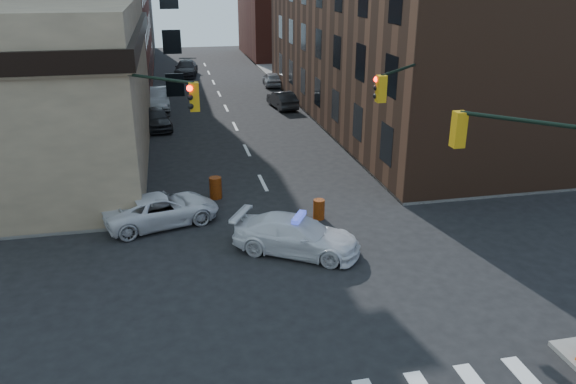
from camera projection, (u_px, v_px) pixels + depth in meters
name	position (u px, v px, depth m)	size (l,w,h in m)	color
ground	(309.00, 276.00, 20.60)	(140.00, 140.00, 0.00)	black
sidewalk_ne	(455.00, 86.00, 54.88)	(34.00, 54.50, 0.15)	gray
commercial_row_ne	(408.00, 22.00, 41.07)	(14.00, 34.00, 14.00)	#482B1C
filler_ne	(306.00, 8.00, 73.97)	(16.00, 16.00, 12.00)	maroon
signal_pole_nw	(138.00, 132.00, 22.75)	(3.58, 3.67, 8.00)	black
signal_pole_ne	(408.00, 118.00, 25.03)	(3.67, 3.58, 8.00)	black
tree_ne_near	(322.00, 66.00, 44.47)	(3.00, 3.00, 4.85)	black
tree_ne_far	(299.00, 53.00, 51.76)	(3.00, 3.00, 4.85)	black
police_car	(297.00, 235.00, 22.09)	(2.06, 5.06, 1.47)	white
pickup	(162.00, 209.00, 24.62)	(2.31, 5.00, 1.39)	silver
parked_car_wnear	(157.00, 118.00, 39.79)	(1.79, 4.45, 1.52)	black
parked_car_wfar	(157.00, 98.00, 45.79)	(1.75, 5.02, 1.65)	#979B9F
parked_car_wdeep	(186.00, 68.00, 60.25)	(2.27, 5.58, 1.62)	black
parked_car_enear	(282.00, 100.00, 45.92)	(1.48, 4.25, 1.40)	black
parked_car_efar	(272.00, 79.00, 54.97)	(1.61, 3.99, 1.36)	#92939A
pedestrian_a	(58.00, 195.00, 25.25)	(0.65, 0.43, 1.78)	black
barrel_road	(319.00, 209.00, 25.23)	(0.51, 0.51, 0.91)	orange
barrel_bank	(216.00, 188.00, 27.53)	(0.60, 0.60, 1.08)	#C05709
barricade_nw_a	(116.00, 205.00, 25.30)	(1.19, 0.60, 0.90)	#E1550A
barricade_nw_b	(66.00, 210.00, 24.86)	(1.18, 0.59, 0.89)	#C85E09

